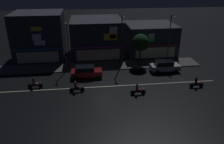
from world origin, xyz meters
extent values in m
plane|color=black|center=(0.00, 0.00, 0.00)|extent=(140.00, 140.00, 0.00)
cube|color=beige|center=(0.00, 0.00, 0.01)|extent=(30.38, 0.16, 0.01)
cube|color=#4C4C4F|center=(0.00, 7.10, 0.07)|extent=(31.98, 3.61, 0.14)
cube|color=#2D333D|center=(0.00, 13.26, 3.19)|extent=(8.79, 8.60, 6.38)
cube|color=#D83FD8|center=(0.00, 8.84, 2.60)|extent=(8.35, 0.24, 0.12)
cube|color=white|center=(2.49, 8.90, 5.32)|extent=(1.22, 0.08, 1.13)
cube|color=yellow|center=(2.04, 8.90, 4.25)|extent=(2.13, 0.08, 1.10)
cube|color=#33E572|center=(2.41, 8.90, 4.29)|extent=(0.94, 0.08, 0.59)
cube|color=beige|center=(0.00, 8.90, 1.30)|extent=(7.03, 0.06, 1.80)
cube|color=#2D333D|center=(-9.59, 12.51, 3.89)|extent=(8.07, 7.10, 7.77)
cube|color=#268CF2|center=(-9.59, 8.84, 2.60)|extent=(7.67, 0.24, 0.12)
cube|color=white|center=(-9.37, 8.90, 4.55)|extent=(1.33, 0.08, 1.00)
cube|color=white|center=(-9.02, 8.90, 3.64)|extent=(1.68, 0.08, 0.76)
cube|color=yellow|center=(-9.28, 8.90, 5.86)|extent=(1.69, 0.08, 0.63)
cube|color=beige|center=(-9.59, 8.90, 1.30)|extent=(6.46, 0.06, 1.80)
cube|color=#2D333D|center=(9.59, 12.71, 2.67)|extent=(8.47, 7.51, 5.35)
cube|color=red|center=(9.59, 8.84, 2.60)|extent=(8.05, 0.24, 0.12)
cube|color=#33E572|center=(8.38, 8.90, 3.50)|extent=(1.80, 0.08, 0.55)
cube|color=white|center=(8.75, 8.90, 4.15)|extent=(0.99, 0.08, 0.88)
cube|color=beige|center=(9.59, 8.90, 1.30)|extent=(6.78, 0.06, 1.80)
cylinder|color=#47494C|center=(-4.57, 6.90, 3.77)|extent=(0.16, 0.16, 7.25)
cube|color=#47494C|center=(-4.57, 6.20, 7.29)|extent=(0.10, 1.40, 0.10)
ellipsoid|color=#F9E099|center=(-4.57, 5.50, 7.21)|extent=(0.44, 0.32, 0.20)
cylinder|color=#47494C|center=(3.49, 6.81, 4.11)|extent=(0.16, 0.16, 7.93)
cube|color=#47494C|center=(3.49, 6.11, 7.97)|extent=(0.10, 1.40, 0.10)
ellipsoid|color=#F9E099|center=(3.49, 5.41, 7.89)|extent=(0.44, 0.32, 0.20)
cylinder|color=#47494C|center=(11.31, 7.69, 3.98)|extent=(0.16, 0.16, 7.67)
cube|color=#47494C|center=(11.31, 6.99, 7.71)|extent=(0.10, 1.40, 0.10)
ellipsoid|color=#F9E099|center=(11.31, 6.29, 7.63)|extent=(0.44, 0.32, 0.20)
cylinder|color=#334766|center=(-4.96, 6.72, 1.00)|extent=(0.34, 0.34, 1.72)
sphere|color=tan|center=(-4.96, 6.72, 1.97)|extent=(0.22, 0.22, 0.22)
cylinder|color=#473323|center=(6.44, 6.69, 1.44)|extent=(0.24, 0.24, 2.60)
sphere|color=#143819|center=(6.44, 6.69, 3.80)|extent=(2.65, 2.65, 2.65)
cube|color=silver|center=(9.64, 3.92, 0.69)|extent=(4.30, 1.78, 0.76)
cube|color=black|center=(9.42, 3.92, 1.37)|extent=(2.58, 1.57, 0.60)
cube|color=#F9F2CC|center=(11.75, 4.53, 0.79)|extent=(0.08, 0.20, 0.12)
cube|color=#F9F2CC|center=(11.75, 3.32, 0.79)|extent=(0.08, 0.20, 0.12)
cylinder|color=black|center=(11.06, 4.81, 0.31)|extent=(0.62, 0.20, 0.62)
cylinder|color=black|center=(11.06, 3.03, 0.31)|extent=(0.62, 0.20, 0.62)
cylinder|color=black|center=(8.22, 4.81, 0.31)|extent=(0.62, 0.20, 0.62)
cylinder|color=black|center=(8.22, 3.03, 0.31)|extent=(0.62, 0.20, 0.62)
cube|color=maroon|center=(-2.02, 3.18, 0.69)|extent=(4.30, 1.78, 0.76)
cube|color=black|center=(-2.23, 3.18, 1.37)|extent=(2.58, 1.57, 0.60)
cube|color=#F9F2CC|center=(0.09, 3.78, 0.79)|extent=(0.08, 0.20, 0.12)
cube|color=#F9F2CC|center=(0.09, 2.57, 0.79)|extent=(0.08, 0.20, 0.12)
cylinder|color=black|center=(-0.60, 4.07, 0.31)|extent=(0.62, 0.20, 0.62)
cylinder|color=black|center=(-0.60, 2.29, 0.31)|extent=(0.62, 0.20, 0.62)
cylinder|color=black|center=(-3.44, 4.07, 0.31)|extent=(0.62, 0.20, 0.62)
cylinder|color=black|center=(-3.44, 2.29, 0.31)|extent=(0.62, 0.20, 0.62)
cylinder|color=black|center=(12.61, -1.67, 0.30)|extent=(0.60, 0.08, 0.60)
cylinder|color=black|center=(11.31, -1.67, 0.30)|extent=(0.60, 0.10, 0.60)
cube|color=black|center=(11.96, -1.67, 0.40)|extent=(1.30, 0.14, 0.20)
ellipsoid|color=red|center=(12.16, -1.67, 0.62)|extent=(0.44, 0.26, 0.24)
cube|color=black|center=(11.76, -1.67, 0.55)|extent=(0.56, 0.22, 0.10)
cylinder|color=slate|center=(12.56, -1.67, 0.85)|extent=(0.03, 0.60, 0.03)
sphere|color=white|center=(12.65, -1.67, 0.75)|extent=(0.14, 0.14, 0.14)
cylinder|color=#232328|center=(11.81, -1.67, 0.95)|extent=(0.32, 0.32, 0.70)
sphere|color=#333338|center=(11.81, -1.67, 1.41)|extent=(0.22, 0.22, 0.22)
cylinder|color=black|center=(4.70, -2.59, 0.30)|extent=(0.60, 0.08, 0.60)
cylinder|color=black|center=(3.40, -2.59, 0.30)|extent=(0.60, 0.10, 0.60)
cube|color=black|center=(4.05, -2.59, 0.40)|extent=(1.30, 0.14, 0.20)
ellipsoid|color=red|center=(4.25, -2.59, 0.62)|extent=(0.44, 0.26, 0.24)
cube|color=black|center=(3.85, -2.59, 0.55)|extent=(0.56, 0.22, 0.10)
cylinder|color=slate|center=(4.65, -2.59, 0.85)|extent=(0.03, 0.60, 0.03)
sphere|color=white|center=(4.74, -2.59, 0.75)|extent=(0.14, 0.14, 0.14)
cylinder|color=#4C664C|center=(3.90, -2.59, 0.95)|extent=(0.32, 0.32, 0.70)
sphere|color=#333338|center=(3.90, -2.59, 1.41)|extent=(0.22, 0.22, 0.22)
cylinder|color=black|center=(-7.99, 0.69, 0.30)|extent=(0.60, 0.08, 0.60)
cylinder|color=black|center=(-9.29, 0.69, 0.30)|extent=(0.60, 0.10, 0.60)
cube|color=black|center=(-8.64, 0.69, 0.40)|extent=(1.30, 0.14, 0.20)
ellipsoid|color=#B2B7BC|center=(-8.44, 0.69, 0.62)|extent=(0.44, 0.26, 0.24)
cube|color=black|center=(-8.84, 0.69, 0.55)|extent=(0.56, 0.22, 0.10)
cylinder|color=slate|center=(-8.04, 0.69, 0.85)|extent=(0.03, 0.60, 0.03)
sphere|color=white|center=(-7.95, 0.69, 0.75)|extent=(0.14, 0.14, 0.14)
cylinder|color=brown|center=(-8.79, 0.69, 0.95)|extent=(0.32, 0.32, 0.70)
sphere|color=#333338|center=(-8.79, 0.69, 1.41)|extent=(0.22, 0.22, 0.22)
cylinder|color=black|center=(-2.66, -1.03, 0.30)|extent=(0.60, 0.08, 0.60)
cylinder|color=black|center=(-3.96, -1.03, 0.30)|extent=(0.60, 0.10, 0.60)
cube|color=black|center=(-3.31, -1.03, 0.40)|extent=(1.30, 0.14, 0.20)
ellipsoid|color=black|center=(-3.11, -1.03, 0.62)|extent=(0.44, 0.26, 0.24)
cube|color=black|center=(-3.51, -1.03, 0.55)|extent=(0.56, 0.22, 0.10)
cylinder|color=slate|center=(-2.71, -1.03, 0.85)|extent=(0.03, 0.60, 0.03)
sphere|color=white|center=(-2.62, -1.03, 0.75)|extent=(0.14, 0.14, 0.14)
cylinder|color=brown|center=(-3.46, -1.03, 0.95)|extent=(0.32, 0.32, 0.70)
sphere|color=#333338|center=(-3.46, -1.03, 1.41)|extent=(0.22, 0.22, 0.22)
cone|color=orange|center=(0.01, 4.14, 0.28)|extent=(0.36, 0.36, 0.55)
camera|label=1|loc=(-2.02, -26.35, 13.58)|focal=36.53mm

